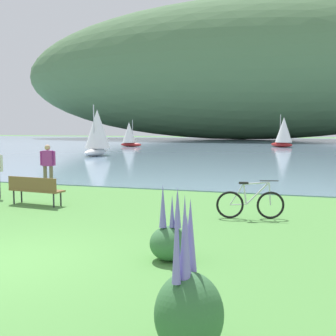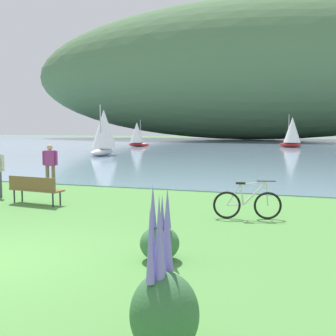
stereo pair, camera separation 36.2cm
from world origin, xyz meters
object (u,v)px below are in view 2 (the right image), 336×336
(sailboat_mid_bay, at_px, (292,132))
(sailboat_toward_hillside, at_px, (137,134))
(sailboat_nearest_to_shore, at_px, (104,132))
(park_bench_near_camera, at_px, (35,188))
(bicycle_leaning_near_bench, at_px, (247,204))
(person_at_shoreline, at_px, (50,163))

(sailboat_mid_bay, relative_size, sailboat_toward_hillside, 1.19)
(sailboat_nearest_to_shore, bearing_deg, park_bench_near_camera, -68.28)
(bicycle_leaning_near_bench, xyz_separation_m, person_at_shoreline, (-8.13, 3.21, 0.58))
(park_bench_near_camera, xyz_separation_m, bicycle_leaning_near_bench, (6.50, 0.01, -0.12))
(bicycle_leaning_near_bench, height_order, person_at_shoreline, person_at_shoreline)
(park_bench_near_camera, relative_size, sailboat_nearest_to_shore, 0.44)
(bicycle_leaning_near_bench, xyz_separation_m, sailboat_toward_hillside, (-18.32, 36.24, 1.16))
(park_bench_near_camera, relative_size, person_at_shoreline, 1.08)
(park_bench_near_camera, height_order, bicycle_leaning_near_bench, bicycle_leaning_near_bench)
(park_bench_near_camera, xyz_separation_m, sailboat_toward_hillside, (-11.81, 36.26, 1.04))
(person_at_shoreline, relative_size, sailboat_mid_bay, 0.45)
(park_bench_near_camera, xyz_separation_m, person_at_shoreline, (-1.63, 3.22, 0.46))
(bicycle_leaning_near_bench, relative_size, sailboat_toward_hillside, 0.54)
(park_bench_near_camera, distance_m, sailboat_nearest_to_shore, 21.99)
(person_at_shoreline, distance_m, sailboat_nearest_to_shore, 18.38)
(park_bench_near_camera, bearing_deg, bicycle_leaning_near_bench, 0.11)
(park_bench_near_camera, relative_size, sailboat_mid_bay, 0.48)
(sailboat_mid_bay, bearing_deg, sailboat_nearest_to_shore, -125.59)
(person_at_shoreline, bearing_deg, sailboat_nearest_to_shore, 110.72)
(person_at_shoreline, relative_size, sailboat_nearest_to_shore, 0.41)
(person_at_shoreline, relative_size, sailboat_toward_hillside, 0.53)
(park_bench_near_camera, distance_m, sailboat_mid_bay, 40.60)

